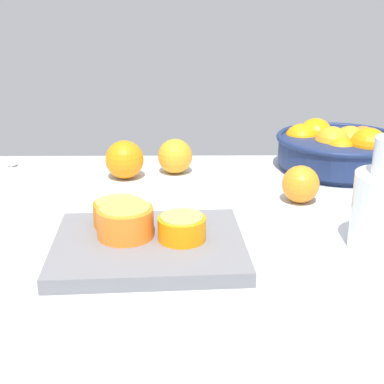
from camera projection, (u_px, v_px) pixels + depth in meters
The scene contains 10 objects.
ground_plane at pixel (216, 234), 88.40cm from camera, with size 125.35×82.72×3.00cm, color silver.
fruit_bowl at pixel (339, 148), 115.52cm from camera, with size 27.68×27.68×10.38cm.
cutting_board at pixel (149, 246), 78.25cm from camera, with size 27.83×22.24×2.15cm, color slate.
orange_half_0 at pixel (182, 228), 77.48cm from camera, with size 7.07×7.07×3.69cm.
orange_half_1 at pixel (125, 222), 78.33cm from camera, with size 8.39×8.39×4.70cm.
orange_half_2 at pixel (119, 213), 82.47cm from camera, with size 7.89×7.89×3.90cm.
loose_orange_1 at pixel (125, 160), 109.79cm from camera, with size 7.96×7.96×7.96cm, color orange.
loose_orange_2 at pixel (175, 156), 113.20cm from camera, with size 7.37×7.37×7.37cm, color orange.
loose_orange_3 at pixel (301, 184), 97.08cm from camera, with size 6.88×6.88×6.88cm, color orange.
spoon at pixel (10, 169), 115.67cm from camera, with size 3.47×15.69×1.00cm.
Camera 1 is at (-4.61, -80.52, 35.58)cm, focal length 49.83 mm.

